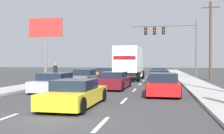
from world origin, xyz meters
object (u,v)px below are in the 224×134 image
(car_orange, at_px, (105,73))
(car_yellow, at_px, (75,94))
(car_gray, at_px, (85,77))
(utility_pole_mid, at_px, (210,40))
(car_black, at_px, (159,74))
(roadside_billboard, at_px, (45,35))
(pedestrian_mid_block, at_px, (55,72))
(car_maroon, at_px, (114,81))
(box_truck, at_px, (130,62))
(car_silver, at_px, (56,83))
(car_navy, at_px, (159,77))
(traffic_signal_mast, at_px, (166,35))
(car_red, at_px, (163,85))

(car_orange, relative_size, car_yellow, 1.04)
(car_gray, height_order, utility_pole_mid, utility_pole_mid)
(car_black, bearing_deg, roadside_billboard, -178.58)
(utility_pole_mid, relative_size, pedestrian_mid_block, 5.06)
(car_maroon, bearing_deg, box_truck, 89.72)
(car_yellow, relative_size, roadside_billboard, 0.59)
(car_yellow, xyz_separation_m, roadside_billboard, (-10.72, 19.90, 4.89))
(car_orange, xyz_separation_m, car_silver, (0.18, -15.64, -0.00))
(car_navy, bearing_deg, car_orange, 129.62)
(box_truck, height_order, roadside_billboard, roadside_billboard)
(utility_pole_mid, bearing_deg, box_truck, -168.47)
(car_orange, xyz_separation_m, box_truck, (3.60, -3.77, 1.44))
(car_gray, height_order, car_navy, car_gray)
(car_yellow, bearing_deg, box_truck, 88.90)
(car_orange, distance_m, car_gray, 8.16)
(car_gray, bearing_deg, traffic_signal_mast, 57.17)
(traffic_signal_mast, bearing_deg, pedestrian_mid_block, -133.35)
(box_truck, bearing_deg, car_red, -74.36)
(car_silver, relative_size, car_navy, 1.10)
(car_silver, distance_m, box_truck, 12.43)
(car_orange, relative_size, pedestrian_mid_block, 2.74)
(car_maroon, xyz_separation_m, utility_pole_mid, (8.59, 11.01, 3.79))
(car_red, bearing_deg, box_truck, 105.64)
(car_black, bearing_deg, traffic_signal_mast, 78.94)
(car_black, bearing_deg, car_yellow, -99.58)
(utility_pole_mid, bearing_deg, car_red, -110.07)
(traffic_signal_mast, distance_m, pedestrian_mid_block, 16.41)
(car_red, relative_size, utility_pole_mid, 0.52)
(box_truck, distance_m, car_red, 12.81)
(car_silver, bearing_deg, pedestrian_mid_block, 113.36)
(car_gray, relative_size, car_silver, 0.99)
(car_gray, relative_size, traffic_signal_mast, 0.51)
(roadside_billboard, bearing_deg, pedestrian_mid_block, -58.11)
(car_gray, height_order, pedestrian_mid_block, pedestrian_mid_block)
(box_truck, bearing_deg, pedestrian_mid_block, -150.29)
(car_orange, relative_size, box_truck, 0.58)
(car_orange, height_order, roadside_billboard, roadside_billboard)
(car_navy, bearing_deg, car_gray, 179.82)
(car_yellow, xyz_separation_m, traffic_signal_mast, (4.27, 24.61, 5.11))
(box_truck, height_order, utility_pole_mid, utility_pole_mid)
(car_gray, distance_m, box_truck, 5.94)
(traffic_signal_mast, distance_m, utility_pole_mid, 7.50)
(car_silver, height_order, traffic_signal_mast, traffic_signal_mast)
(car_silver, relative_size, utility_pole_mid, 0.53)
(car_silver, height_order, pedestrian_mid_block, pedestrian_mid_block)
(car_silver, height_order, box_truck, box_truck)
(pedestrian_mid_block, bearing_deg, traffic_signal_mast, 46.65)
(car_yellow, bearing_deg, car_black, 80.42)
(pedestrian_mid_block, bearing_deg, utility_pole_mid, 20.16)
(car_black, xyz_separation_m, car_red, (0.34, -15.43, -0.00))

